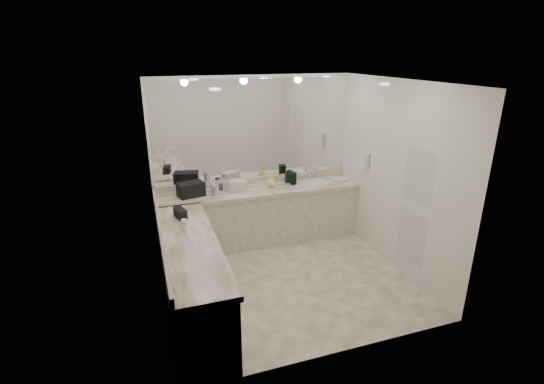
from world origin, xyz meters
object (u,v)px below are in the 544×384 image
object	(u,v)px
hand_towel	(340,179)
sink	(315,183)
wall_phone	(366,160)
soap_bottle_c	(271,181)
black_toiletry_bag	(191,189)
soap_bottle_b	(231,185)
soap_bottle_a	(213,185)
cream_cosmetic_case	(238,185)

from	to	relation	value
hand_towel	sink	bearing A→B (deg)	175.27
wall_phone	sink	bearing A→B (deg)	140.43
sink	hand_towel	distance (m)	0.44
soap_bottle_c	sink	bearing A→B (deg)	-2.14
sink	black_toiletry_bag	distance (m)	2.01
wall_phone	soap_bottle_b	size ratio (longest dim) A/B	1.31
hand_towel	soap_bottle_c	xyz separation A→B (m)	(-1.19, 0.06, 0.07)
soap_bottle_b	black_toiletry_bag	bearing A→B (deg)	-178.15
sink	black_toiletry_bag	bearing A→B (deg)	179.87
hand_towel	soap_bottle_a	bearing A→B (deg)	176.40
black_toiletry_bag	hand_towel	bearing A→B (deg)	-0.96
cream_cosmetic_case	soap_bottle_b	world-z (taller)	soap_bottle_b
soap_bottle_a	cream_cosmetic_case	bearing A→B (deg)	-8.04
hand_towel	soap_bottle_b	size ratio (longest dim) A/B	1.36
sink	soap_bottle_a	distance (m)	1.67
soap_bottle_a	soap_bottle_c	xyz separation A→B (m)	(0.92, -0.07, -0.01)
cream_cosmetic_case	hand_towel	distance (m)	1.73
cream_cosmetic_case	soap_bottle_c	bearing A→B (deg)	23.32
black_toiletry_bag	soap_bottle_c	world-z (taller)	black_toiletry_bag
wall_phone	soap_bottle_c	world-z (taller)	wall_phone
sink	soap_bottle_a	xyz separation A→B (m)	(-1.67, 0.10, 0.10)
soap_bottle_b	soap_bottle_c	distance (m)	0.65
soap_bottle_b	soap_bottle_c	xyz separation A→B (m)	(0.65, 0.00, -0.00)
hand_towel	soap_bottle_a	world-z (taller)	soap_bottle_a
black_toiletry_bag	soap_bottle_c	bearing A→B (deg)	1.06
soap_bottle_b	hand_towel	bearing A→B (deg)	-1.90
wall_phone	soap_bottle_a	xyz separation A→B (m)	(-2.27, 0.60, -0.35)
soap_bottle_a	sink	bearing A→B (deg)	-3.30
soap_bottle_a	soap_bottle_c	world-z (taller)	soap_bottle_a
black_toiletry_bag	soap_bottle_b	xyz separation A→B (m)	(0.61, 0.02, -0.02)
soap_bottle_c	black_toiletry_bag	bearing A→B (deg)	-178.94
black_toiletry_bag	cream_cosmetic_case	world-z (taller)	black_toiletry_bag
cream_cosmetic_case	sink	bearing A→B (deg)	22.93
black_toiletry_bag	cream_cosmetic_case	distance (m)	0.73
black_toiletry_bag	soap_bottle_a	xyz separation A→B (m)	(0.34, 0.09, -0.01)
black_toiletry_bag	soap_bottle_c	xyz separation A→B (m)	(1.26, 0.02, -0.02)
black_toiletry_bag	sink	bearing A→B (deg)	-0.13
wall_phone	soap_bottle_b	distance (m)	2.10
black_toiletry_bag	hand_towel	world-z (taller)	black_toiletry_bag
sink	soap_bottle_a	world-z (taller)	soap_bottle_a
wall_phone	soap_bottle_b	xyz separation A→B (m)	(-2.00, 0.52, -0.36)
black_toiletry_bag	hand_towel	distance (m)	2.45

